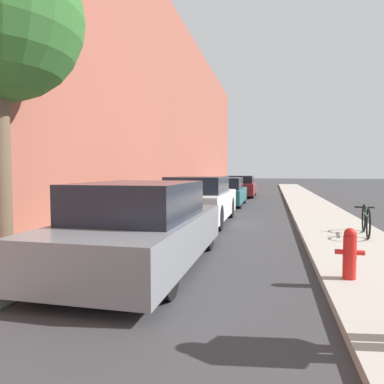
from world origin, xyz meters
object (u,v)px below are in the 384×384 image
object	(u,v)px
parked_car_grey	(142,227)
bicycle	(366,220)
parked_car_maroon	(240,186)
parked_car_white	(199,200)
parked_car_teal	(224,192)
fire_hydrant	(350,253)

from	to	relation	value
parked_car_grey	bicycle	bearing A→B (deg)	37.29
parked_car_grey	bicycle	size ratio (longest dim) A/B	2.73
parked_car_grey	parked_car_maroon	size ratio (longest dim) A/B	1.08
parked_car_white	parked_car_teal	world-z (taller)	parked_car_white
fire_hydrant	parked_car_grey	bearing A→B (deg)	173.66
parked_car_teal	parked_car_maroon	world-z (taller)	parked_car_maroon
parked_car_maroon	bicycle	size ratio (longest dim) A/B	2.54
bicycle	parked_car_maroon	bearing A→B (deg)	115.45
parked_car_maroon	parked_car_grey	bearing A→B (deg)	-90.51
bicycle	parked_car_grey	bearing A→B (deg)	-134.67
parked_car_maroon	fire_hydrant	world-z (taller)	parked_car_maroon
parked_car_grey	parked_car_teal	world-z (taller)	parked_car_grey
parked_car_maroon	fire_hydrant	xyz separation A→B (m)	(3.05, -16.77, -0.15)
fire_hydrant	bicycle	world-z (taller)	fire_hydrant
parked_car_teal	parked_car_maroon	size ratio (longest dim) A/B	0.97
parked_car_grey	parked_car_white	size ratio (longest dim) A/B	1.03
parked_car_white	fire_hydrant	xyz separation A→B (m)	(3.29, -5.49, -0.21)
parked_car_grey	parked_car_teal	distance (m)	10.72
parked_car_grey	parked_car_teal	bearing A→B (deg)	90.45
parked_car_teal	fire_hydrant	distance (m)	11.55
parked_car_white	parked_car_maroon	size ratio (longest dim) A/B	1.05
parked_car_white	bicycle	size ratio (longest dim) A/B	2.66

